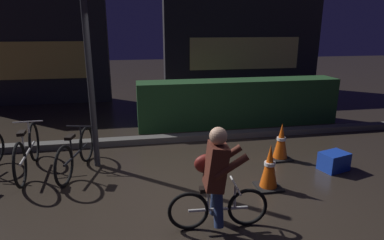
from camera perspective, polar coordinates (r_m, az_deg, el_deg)
name	(u,v)px	position (r m, az deg, el deg)	size (l,w,h in m)	color
ground_plane	(186,192)	(4.81, -1.06, -12.47)	(40.00, 40.00, 0.00)	#2D261E
sidewalk_curb	(169,138)	(6.78, -4.14, -3.24)	(12.00, 0.24, 0.12)	#56544F
hedge_row	(238,103)	(7.88, 8.15, 3.05)	(4.80, 0.70, 1.09)	#214723
storefront_left	(33,41)	(11.05, -26.16, 12.38)	(4.35, 0.54, 3.81)	#262328
storefront_right	(243,36)	(12.04, 9.01, 14.37)	(5.67, 0.54, 3.99)	#262328
street_post	(91,87)	(5.49, -17.31, 5.48)	(0.10, 0.10, 2.71)	#2D2D33
parked_bike_left_mid	(28,152)	(5.89, -26.89, -4.97)	(0.46, 1.72, 0.79)	black
parked_bike_center_left	(76,153)	(5.60, -19.65, -5.53)	(0.49, 1.52, 0.72)	black
traffic_cone_near	(270,167)	(4.90, 13.44, -8.08)	(0.36, 0.36, 0.68)	black
traffic_cone_far	(281,142)	(6.01, 15.36, -3.72)	(0.36, 0.36, 0.67)	black
blue_crate	(334,161)	(5.91, 23.62, -6.64)	(0.44, 0.32, 0.30)	#193DB7
cyclist	(216,178)	(3.78, 4.28, -10.13)	(1.19, 0.54, 1.25)	black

